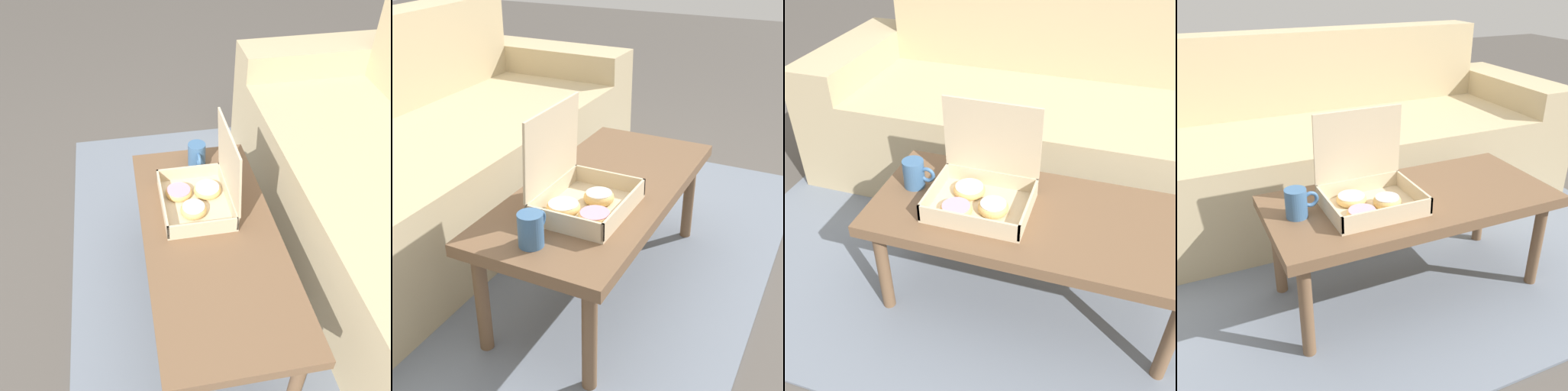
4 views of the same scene
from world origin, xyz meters
TOP-DOWN VIEW (x-y plane):
  - ground_plane at (0.00, 0.00)m, footprint 12.00×12.00m
  - area_rug at (0.00, 0.30)m, footprint 2.51×1.77m
  - couch at (0.00, 0.82)m, footprint 2.39×0.85m
  - coffee_table at (0.00, -0.03)m, footprint 1.05×0.48m
  - pastry_box at (-0.18, -0.03)m, footprint 0.32×0.26m
  - coffee_mug at (-0.41, -0.01)m, footprint 0.11×0.07m

SIDE VIEW (x-z plane):
  - ground_plane at x=0.00m, z-range 0.00..0.00m
  - area_rug at x=0.00m, z-range 0.00..0.01m
  - couch at x=0.00m, z-range -0.13..0.73m
  - coffee_table at x=0.00m, z-range 0.16..0.57m
  - coffee_mug at x=-0.41m, z-range 0.41..0.51m
  - pastry_box at x=-0.18m, z-range 0.31..0.63m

